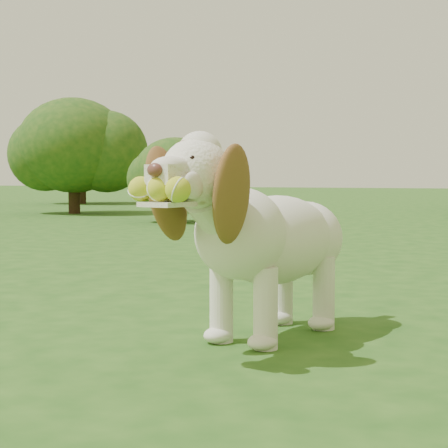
% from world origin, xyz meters
% --- Properties ---
extents(ground, '(80.00, 80.00, 0.00)m').
position_xyz_m(ground, '(0.00, 0.00, 0.00)').
color(ground, '#204C15').
rests_on(ground, ground).
extents(dog, '(0.61, 1.31, 0.85)m').
position_xyz_m(dog, '(-0.06, 0.12, 0.45)').
color(dog, white).
rests_on(dog, ground).
extents(shrub_a, '(1.21, 1.21, 1.26)m').
position_xyz_m(shrub_a, '(-4.13, 7.04, 0.74)').
color(shrub_a, '#382314').
rests_on(shrub_a, ground).
extents(shrub_g, '(2.34, 2.34, 2.43)m').
position_xyz_m(shrub_g, '(-9.77, 12.71, 1.43)').
color(shrub_g, '#382314').
rests_on(shrub_g, ground).
extents(shrub_e, '(2.03, 2.03, 2.11)m').
position_xyz_m(shrub_e, '(-7.04, 8.59, 1.24)').
color(shrub_e, '#382314').
rests_on(shrub_e, ground).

